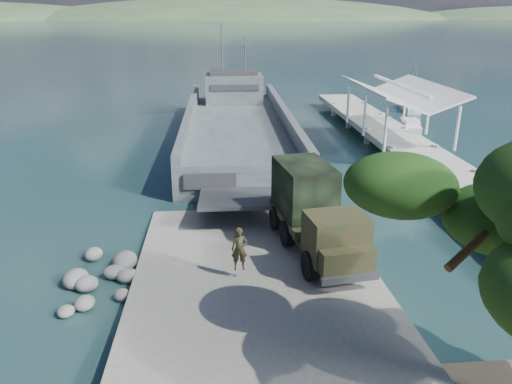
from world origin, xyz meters
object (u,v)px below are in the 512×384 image
object	(u,v)px
pier	(401,134)
sailboat_far	(410,108)
military_truck	(313,211)
sailboat_near	(411,126)
soldier	(240,258)
landing_craft	(238,132)

from	to	relation	value
pier	sailboat_far	xyz separation A→B (m)	(7.53, 17.11, -1.27)
military_truck	sailboat_near	distance (m)	28.57
soldier	sailboat_far	xyz separation A→B (m)	(21.21, 36.21, -1.06)
pier	soldier	distance (m)	23.50
military_truck	soldier	size ratio (longest dim) A/B	4.46
landing_craft	soldier	distance (m)	24.07
landing_craft	sailboat_near	bearing A→B (deg)	11.75
military_truck	sailboat_near	xyz separation A→B (m)	(14.32, 24.65, -1.94)
landing_craft	sailboat_near	world-z (taller)	landing_craft
military_truck	sailboat_far	xyz separation A→B (m)	(17.75, 33.72, -1.94)
pier	landing_craft	distance (m)	13.42
landing_craft	sailboat_near	distance (m)	16.86
sailboat_near	sailboat_far	bearing A→B (deg)	84.87
sailboat_near	sailboat_far	size ratio (longest dim) A/B	1.01
pier	military_truck	xyz separation A→B (m)	(-10.23, -16.61, 0.67)
military_truck	landing_craft	bearing A→B (deg)	87.40
soldier	sailboat_far	size ratio (longest dim) A/B	0.29
pier	sailboat_near	world-z (taller)	sailboat_near
soldier	pier	bearing A→B (deg)	57.11
military_truck	soldier	xyz separation A→B (m)	(-3.46, -2.49, -0.88)
pier	landing_craft	xyz separation A→B (m)	(-12.46, 4.92, -0.78)
sailboat_far	soldier	bearing A→B (deg)	-111.89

